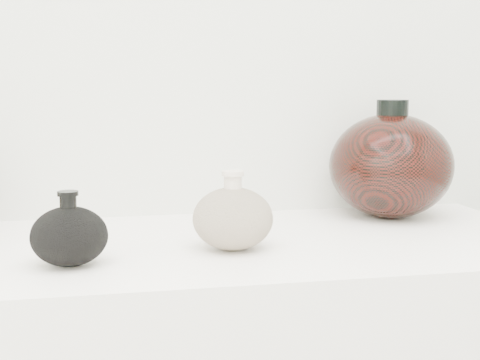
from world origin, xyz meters
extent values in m
cube|color=silver|center=(0.00, 1.21, 1.30)|extent=(3.00, 0.02, 2.60)
cube|color=white|center=(0.00, 0.95, 0.89)|extent=(1.20, 0.50, 0.03)
ellipsoid|color=black|center=(-0.21, 0.85, 0.94)|extent=(0.14, 0.14, 0.09)
cylinder|color=black|center=(-0.21, 0.85, 0.99)|extent=(0.03, 0.03, 0.03)
cylinder|color=black|center=(-0.21, 0.85, 1.00)|extent=(0.04, 0.04, 0.01)
ellipsoid|color=beige|center=(0.04, 0.89, 0.95)|extent=(0.14, 0.14, 0.10)
cylinder|color=beige|center=(0.04, 0.89, 1.01)|extent=(0.03, 0.03, 0.03)
cylinder|color=beige|center=(0.04, 0.89, 1.02)|extent=(0.04, 0.04, 0.01)
ellipsoid|color=black|center=(0.39, 1.09, 1.00)|extent=(0.27, 0.27, 0.20)
cylinder|color=black|center=(0.39, 1.09, 1.11)|extent=(0.07, 0.07, 0.04)
camera|label=1|loc=(-0.16, -0.11, 1.15)|focal=50.00mm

